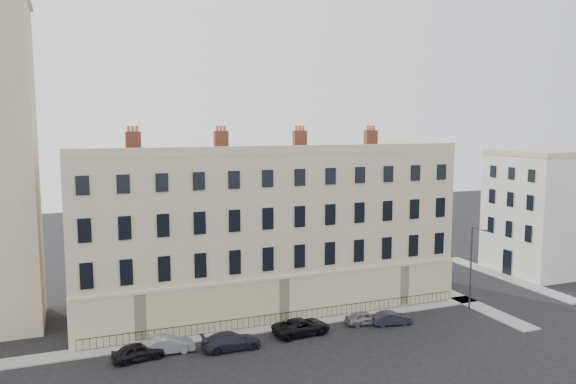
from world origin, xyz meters
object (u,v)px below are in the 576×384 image
car_a (138,352)px  car_e (365,318)px  car_b (168,345)px  car_c (231,341)px  car_f (392,318)px  car_d (301,327)px  streetlamp (472,264)px

car_a → car_e: 19.61m
car_b → car_c: size_ratio=0.86×
car_a → car_b: size_ratio=0.96×
car_e → car_c: bearing=100.6°
car_a → car_b: car_b is taller
car_e → car_f: (2.18, -0.95, -0.00)m
car_d → streetlamp: size_ratio=0.62×
car_e → car_f: size_ratio=0.97×
car_f → streetlamp: (9.35, 0.94, 3.85)m
car_c → car_f: (14.72, 0.11, -0.10)m
streetlamp → car_e: bearing=-166.1°
car_d → car_e: 6.16m
car_e → car_f: 2.37m
car_c → car_f: 14.72m
car_b → car_c: car_c is taller
car_b → car_e: (17.28, -0.03, -0.08)m
car_e → car_b: bearing=95.7°
car_b → car_c: (4.73, -1.08, 0.02)m
car_a → car_b: (2.32, 0.52, 0.00)m
car_e → streetlamp: (11.52, -0.01, 3.85)m
car_c → car_f: bearing=-88.6°
car_c → streetlamp: size_ratio=0.59×
car_d → streetlamp: (17.68, 0.18, 3.75)m
car_c → streetlamp: (24.07, 1.05, 3.75)m
car_c → car_d: (6.39, 0.87, 0.00)m
car_f → car_d: bearing=94.4°
streetlamp → car_d: bearing=-165.4°
streetlamp → car_a: bearing=-165.2°
car_d → car_c: bearing=93.2°
car_d → car_e: (6.16, 0.19, -0.10)m
car_e → car_d: bearing=97.6°
streetlamp → car_c: bearing=-163.5°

